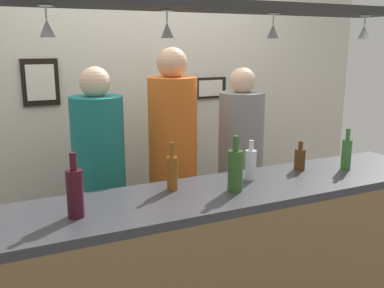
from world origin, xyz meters
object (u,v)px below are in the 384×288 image
(bottle_beer_brown_stubby, at_px, (300,159))
(bottle_beer_amber_tall, at_px, (172,172))
(person_middle_orange_shirt, at_px, (173,149))
(bottle_beer_green_import, at_px, (346,153))
(person_right_grey_shirt, at_px, (240,154))
(bottle_soda_clear, at_px, (251,164))
(picture_frame_lower_pair, at_px, (210,88))
(person_left_teal_shirt, at_px, (99,168))
(bottle_champagne_green, at_px, (235,169))
(picture_frame_caricature, at_px, (40,82))
(bottle_wine_dark_red, at_px, (75,192))

(bottle_beer_brown_stubby, relative_size, bottle_beer_amber_tall, 0.69)
(person_middle_orange_shirt, relative_size, bottle_beer_green_import, 6.82)
(person_right_grey_shirt, distance_m, bottle_beer_green_import, 0.85)
(person_right_grey_shirt, relative_size, bottle_beer_brown_stubby, 9.04)
(bottle_soda_clear, distance_m, picture_frame_lower_pair, 1.41)
(person_right_grey_shirt, xyz_separation_m, bottle_beer_brown_stubby, (0.01, -0.67, 0.12))
(person_left_teal_shirt, relative_size, person_middle_orange_shirt, 0.94)
(bottle_beer_green_import, height_order, picture_frame_lower_pair, picture_frame_lower_pair)
(person_right_grey_shirt, height_order, bottle_beer_amber_tall, person_right_grey_shirt)
(bottle_champagne_green, xyz_separation_m, bottle_beer_green_import, (0.83, 0.05, -0.01))
(bottle_beer_green_import, distance_m, bottle_soda_clear, 0.65)
(person_left_teal_shirt, relative_size, bottle_champagne_green, 5.53)
(person_left_teal_shirt, xyz_separation_m, bottle_beer_amber_tall, (0.23, -0.68, 0.13))
(bottle_beer_amber_tall, distance_m, bottle_beer_green_import, 1.12)
(person_left_teal_shirt, relative_size, bottle_beer_brown_stubby, 9.22)
(person_right_grey_shirt, xyz_separation_m, bottle_beer_amber_tall, (-0.85, -0.68, 0.15))
(person_left_teal_shirt, relative_size, bottle_soda_clear, 7.21)
(bottle_champagne_green, height_order, bottle_beer_brown_stubby, bottle_champagne_green)
(person_right_grey_shirt, distance_m, bottle_beer_amber_tall, 1.10)
(bottle_soda_clear, bearing_deg, person_left_teal_shirt, 135.15)
(bottle_beer_brown_stubby, bearing_deg, person_left_teal_shirt, 148.42)
(person_middle_orange_shirt, relative_size, person_right_grey_shirt, 1.09)
(picture_frame_caricature, bearing_deg, bottle_champagne_green, -61.66)
(person_right_grey_shirt, xyz_separation_m, picture_frame_lower_pair, (0.05, 0.61, 0.44))
(person_left_teal_shirt, relative_size, person_right_grey_shirt, 1.02)
(bottle_beer_amber_tall, bearing_deg, bottle_wine_dark_red, -163.62)
(person_right_grey_shirt, height_order, bottle_beer_green_import, person_right_grey_shirt)
(bottle_beer_amber_tall, height_order, bottle_soda_clear, bottle_beer_amber_tall)
(person_right_grey_shirt, height_order, bottle_wine_dark_red, person_right_grey_shirt)
(bottle_champagne_green, bearing_deg, person_left_teal_shirt, 121.91)
(bottle_wine_dark_red, distance_m, picture_frame_caricature, 1.49)
(person_middle_orange_shirt, relative_size, bottle_soda_clear, 7.71)
(person_left_teal_shirt, relative_size, bottle_beer_green_import, 6.38)
(bottle_beer_amber_tall, bearing_deg, bottle_champagne_green, -29.08)
(bottle_beer_green_import, relative_size, picture_frame_caricature, 0.76)
(bottle_beer_brown_stubby, bearing_deg, picture_frame_caricature, 136.55)
(person_right_grey_shirt, relative_size, bottle_champagne_green, 5.43)
(bottle_beer_amber_tall, distance_m, bottle_soda_clear, 0.48)
(person_right_grey_shirt, relative_size, bottle_soda_clear, 7.08)
(person_left_teal_shirt, height_order, bottle_wine_dark_red, person_left_teal_shirt)
(person_left_teal_shirt, distance_m, bottle_beer_green_import, 1.57)
(bottle_beer_brown_stubby, height_order, bottle_wine_dark_red, bottle_wine_dark_red)
(person_left_teal_shirt, height_order, person_middle_orange_shirt, person_middle_orange_shirt)
(person_right_grey_shirt, distance_m, bottle_champagne_green, 1.02)
(bottle_wine_dark_red, distance_m, bottle_beer_green_import, 1.66)
(bottle_champagne_green, bearing_deg, bottle_beer_green_import, 3.31)
(person_left_teal_shirt, bearing_deg, bottle_wine_dark_red, -110.08)
(bottle_soda_clear, xyz_separation_m, picture_frame_lower_pair, (0.43, 1.31, 0.29))
(person_middle_orange_shirt, bearing_deg, picture_frame_lower_pair, 44.83)
(bottle_champagne_green, xyz_separation_m, bottle_beer_amber_tall, (-0.29, 0.16, -0.02))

